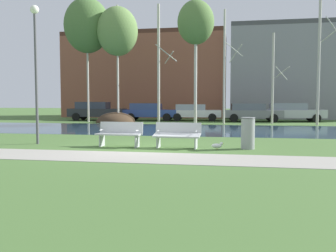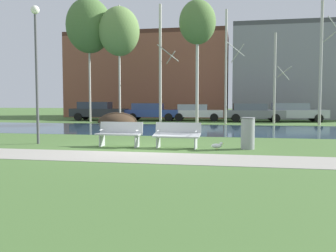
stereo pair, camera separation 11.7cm
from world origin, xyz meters
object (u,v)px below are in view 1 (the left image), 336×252
at_px(seagull, 217,145).
at_px(parked_suv_fifth_silver, 291,112).
at_px(bench_right, 177,134).
at_px(trash_bin, 248,133).
at_px(bench_left, 120,133).
at_px(streetlamp, 36,51).
at_px(parked_sedan_second_blue, 149,111).
at_px(parked_hatch_third_white, 194,112).
at_px(parked_van_nearest_dark, 96,111).
at_px(parked_wagon_fourth_grey, 251,112).

xyz_separation_m(seagull, parked_suv_fifth_silver, (5.00, 17.78, 0.65)).
xyz_separation_m(bench_right, parked_suv_fifth_silver, (6.37, 17.68, 0.30)).
relative_size(bench_right, trash_bin, 1.53).
height_order(seagull, parked_suv_fifth_silver, parked_suv_fifth_silver).
bearing_deg(parked_suv_fifth_silver, trash_bin, -102.89).
bearing_deg(trash_bin, bench_left, -177.41).
xyz_separation_m(bench_right, streetlamp, (-5.37, 0.31, 2.98)).
xyz_separation_m(seagull, parked_sedan_second_blue, (-6.42, 17.57, 0.63)).
height_order(trash_bin, parked_hatch_third_white, parked_hatch_third_white).
relative_size(parked_sedan_second_blue, parked_hatch_third_white, 1.04).
height_order(bench_right, parked_suv_fifth_silver, parked_suv_fifth_silver).
bearing_deg(parked_sedan_second_blue, bench_left, -80.25).
relative_size(seagull, parked_hatch_third_white, 0.09).
distance_m(trash_bin, seagull, 1.13).
distance_m(bench_left, parked_hatch_third_white, 17.78).
bearing_deg(bench_right, parked_sedan_second_blue, 106.13).
relative_size(trash_bin, streetlamp, 0.21).
bearing_deg(parked_hatch_third_white, trash_bin, -78.08).
bearing_deg(streetlamp, parked_van_nearest_dark, 104.06).
distance_m(bench_left, parked_sedan_second_blue, 17.73).
distance_m(seagull, streetlamp, 7.52).
bearing_deg(parked_van_nearest_dark, parked_hatch_third_white, 5.36).
bearing_deg(seagull, parked_van_nearest_dark, 122.56).
bearing_deg(parked_van_nearest_dark, bench_left, -66.20).
relative_size(streetlamp, parked_suv_fifth_silver, 1.05).
bearing_deg(seagull, bench_right, 175.79).
xyz_separation_m(bench_right, seagull, (1.37, -0.10, -0.34)).
height_order(bench_right, parked_wagon_fourth_grey, parked_wagon_fourth_grey).
height_order(parked_sedan_second_blue, parked_suv_fifth_silver, parked_suv_fifth_silver).
bearing_deg(parked_sedan_second_blue, parked_wagon_fourth_grey, -0.40).
height_order(bench_right, seagull, bench_right).
bearing_deg(trash_bin, bench_right, -175.18).
height_order(trash_bin, parked_van_nearest_dark, parked_van_nearest_dark).
distance_m(seagull, parked_hatch_third_white, 18.07).
xyz_separation_m(parked_hatch_third_white, parked_wagon_fourth_grey, (4.60, -0.35, 0.03)).
bearing_deg(parked_suv_fifth_silver, bench_right, -109.82).
bearing_deg(bench_left, parked_wagon_fourth_grey, 73.02).
bearing_deg(parked_wagon_fourth_grey, bench_right, -100.62).
relative_size(bench_right, parked_sedan_second_blue, 0.36).
height_order(seagull, parked_van_nearest_dark, parked_van_nearest_dark).
distance_m(streetlamp, parked_suv_fifth_silver, 21.14).
distance_m(seagull, parked_van_nearest_dark, 20.29).
relative_size(parked_van_nearest_dark, parked_suv_fifth_silver, 0.98).
relative_size(streetlamp, parked_hatch_third_white, 1.17).
height_order(parked_van_nearest_dark, parked_hatch_third_white, parked_van_nearest_dark).
height_order(parked_wagon_fourth_grey, parked_suv_fifth_silver, parked_suv_fifth_silver).
distance_m(bench_left, seagull, 3.44).
height_order(bench_left, parked_sedan_second_blue, parked_sedan_second_blue).
relative_size(parked_van_nearest_dark, parked_hatch_third_white, 1.09).
height_order(bench_left, trash_bin, trash_bin).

